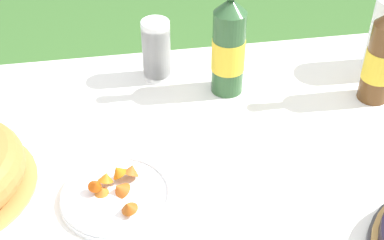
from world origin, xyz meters
The scene contains 6 objects.
garden_table centered at (0.00, 0.00, 0.65)m, with size 1.79×1.09×0.71m.
tablecloth centered at (0.00, 0.00, 0.70)m, with size 1.80×1.10×0.10m.
cup_stack centered at (0.03, 0.43, 0.79)m, with size 0.07×0.07×0.16m.
cider_bottle_green centered at (0.19, 0.34, 0.84)m, with size 0.08×0.08×0.33m.
cider_bottle_amber centered at (0.54, 0.25, 0.83)m, with size 0.08×0.08×0.32m.
snack_plate_left centered at (-0.10, 0.01, 0.72)m, with size 0.22×0.22×0.05m.
Camera 1 is at (-0.08, -0.73, 1.50)m, focal length 50.00 mm.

